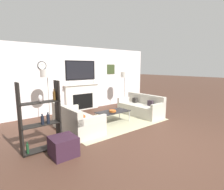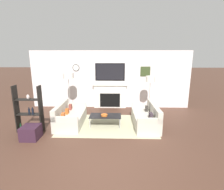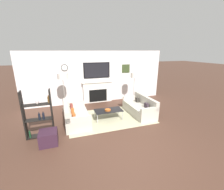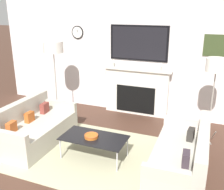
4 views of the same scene
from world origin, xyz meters
name	(u,v)px [view 1 (image 1 of 4)]	position (x,y,z in m)	size (l,w,h in m)	color
ground_plane	(168,143)	(0.00, 0.00, 0.00)	(60.00, 60.00, 0.00)	#492E23
fireplace_wall	(81,82)	(0.00, 4.39, 1.23)	(7.52, 0.28, 2.70)	silver
area_rug	(113,121)	(0.00, 2.16, 0.01)	(3.40, 2.12, 0.01)	#B2AE89
couch_left	(76,122)	(-1.40, 2.16, 0.28)	(0.89, 1.67, 0.78)	beige
couch_right	(141,108)	(1.40, 2.16, 0.28)	(0.83, 1.79, 0.78)	beige
coffee_table	(113,112)	(-0.08, 2.08, 0.37)	(1.12, 0.59, 0.39)	black
decorative_bowl	(113,111)	(-0.12, 2.05, 0.42)	(0.24, 0.24, 0.06)	#C15F1E
floor_lamp_left	(47,74)	(-1.72, 3.45, 1.63)	(0.45, 0.45, 1.79)	#9E998E
floor_lamp_right	(125,75)	(1.72, 3.45, 1.49)	(0.38, 0.38, 1.65)	#9E998E
shelf_unit	(41,119)	(-2.55, 1.56, 0.72)	(0.85, 0.28, 1.56)	black
ottoman	(63,146)	(-2.29, 1.02, 0.21)	(0.52, 0.52, 0.42)	#321B2A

